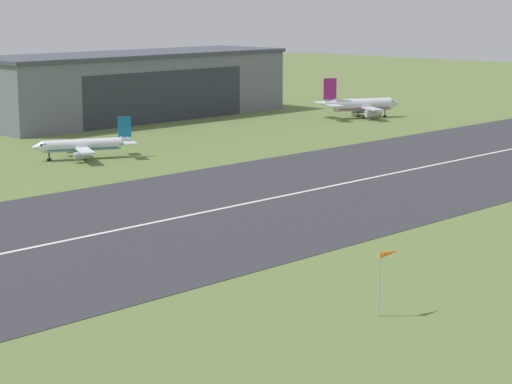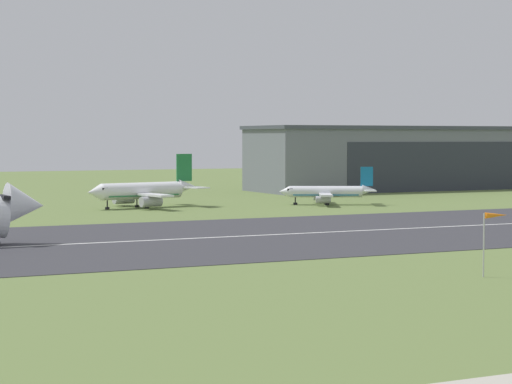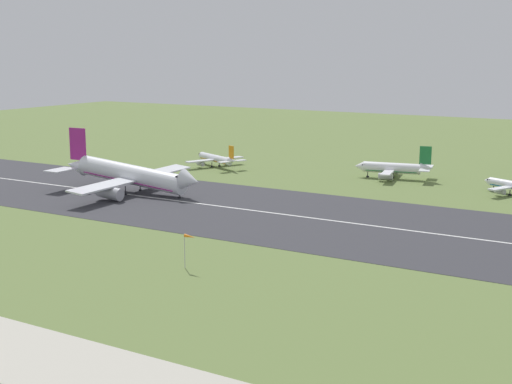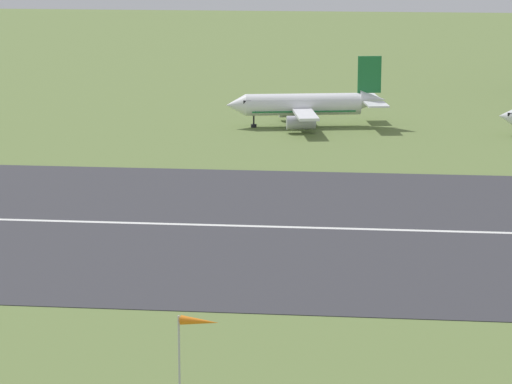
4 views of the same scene
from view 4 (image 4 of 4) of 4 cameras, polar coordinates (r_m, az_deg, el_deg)
runway_strip at (r=120.85m, az=10.96°, el=-1.90°), size 423.70×53.88×0.06m
runway_centreline at (r=120.84m, az=10.96°, el=-1.88°), size 381.33×0.70×0.01m
airplane_parked_west at (r=178.00m, az=2.34°, el=4.11°), size 24.07×21.31×10.30m
windsock_pole at (r=75.28m, az=-2.78°, el=-6.34°), size 2.66×0.90×6.29m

